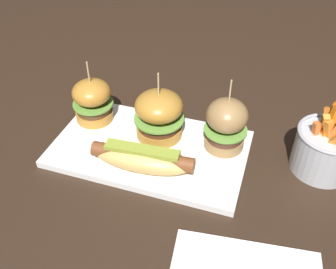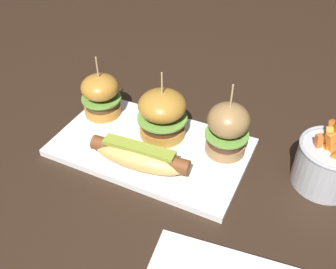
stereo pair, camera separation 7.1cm
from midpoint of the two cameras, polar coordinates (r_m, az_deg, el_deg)
name	(u,v)px [view 1 (the left image)]	position (r m, az deg, el deg)	size (l,w,h in m)	color
ground_plane	(150,151)	(0.76, -5.42, -2.67)	(3.00, 3.00, 0.00)	black
platter_main	(150,149)	(0.75, -5.45, -2.28)	(0.38, 0.22, 0.01)	white
hot_dog	(142,158)	(0.69, -6.85, -3.73)	(0.19, 0.07, 0.05)	tan
slider_left	(93,100)	(0.81, -13.85, 4.96)	(0.09, 0.09, 0.14)	#B87A2C
slider_center	(159,115)	(0.74, -4.12, 2.93)	(0.10, 0.10, 0.14)	#B27B2C
slider_right	(226,124)	(0.71, 6.01, 1.49)	(0.08, 0.08, 0.15)	#997243
fries_bucket	(326,149)	(0.73, 20.28, -2.17)	(0.12, 0.12, 0.14)	#B7BABF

